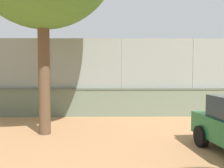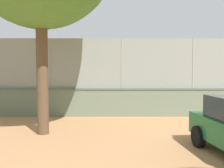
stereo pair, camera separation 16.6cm
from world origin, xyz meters
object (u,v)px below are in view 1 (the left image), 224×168
object	(u,v)px
sports_ball	(83,101)
player_baseline_waiting	(95,86)
player_crossing_court	(71,90)
player_foreground_swinging	(161,88)

from	to	relation	value
sports_ball	player_baseline_waiting	bearing A→B (deg)	-109.38
player_crossing_court	sports_ball	xyz separation A→B (m)	(-0.41, -2.44, -0.90)
player_crossing_court	sports_ball	size ratio (longest dim) A/B	12.61
player_baseline_waiting	player_foreground_swinging	bearing A→B (deg)	141.23
player_foreground_swinging	sports_ball	size ratio (longest dim) A/B	13.30
player_baseline_waiting	player_foreground_swinging	distance (m)	5.51
player_baseline_waiting	player_crossing_court	xyz separation A→B (m)	(1.10, 4.40, 0.07)
player_foreground_swinging	player_baseline_waiting	bearing A→B (deg)	-38.77
player_baseline_waiting	player_crossing_court	world-z (taller)	player_crossing_court
player_crossing_court	sports_ball	bearing A→B (deg)	-99.43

